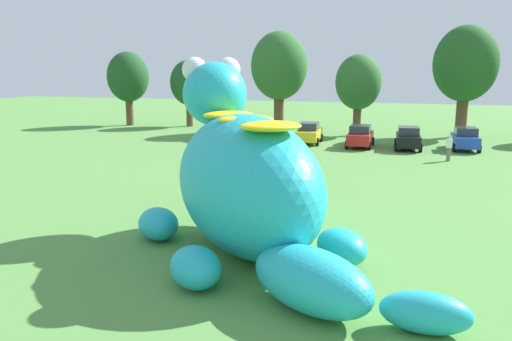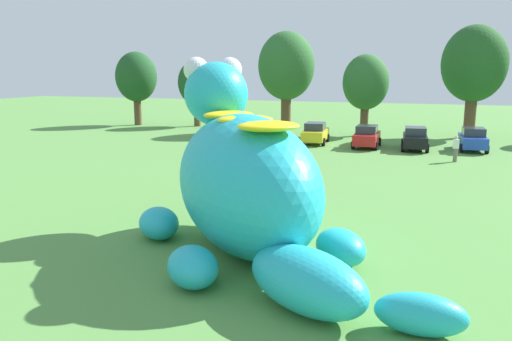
# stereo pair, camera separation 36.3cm
# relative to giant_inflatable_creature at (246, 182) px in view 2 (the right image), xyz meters

# --- Properties ---
(ground_plane) EXTENTS (160.00, 160.00, 0.00)m
(ground_plane) POSITION_rel_giant_inflatable_creature_xyz_m (-0.61, 0.41, -2.33)
(ground_plane) COLOR #568E42
(giant_inflatable_creature) EXTENTS (11.21, 9.75, 6.38)m
(giant_inflatable_creature) POSITION_rel_giant_inflatable_creature_xyz_m (0.00, 0.00, 0.00)
(giant_inflatable_creature) COLOR #23B2C6
(giant_inflatable_creature) RESTS_ON ground
(car_green) EXTENTS (2.38, 4.30, 1.72)m
(car_green) POSITION_rel_giant_inflatable_creature_xyz_m (-11.53, 25.25, -1.47)
(car_green) COLOR #1E7238
(car_green) RESTS_ON ground
(car_orange) EXTENTS (2.17, 4.21, 1.72)m
(car_orange) POSITION_rel_giant_inflatable_creature_xyz_m (-7.72, 25.26, -1.47)
(car_orange) COLOR orange
(car_orange) RESTS_ON ground
(car_yellow) EXTENTS (2.16, 4.21, 1.72)m
(car_yellow) POSITION_rel_giant_inflatable_creature_xyz_m (-3.55, 25.32, -1.47)
(car_yellow) COLOR yellow
(car_yellow) RESTS_ON ground
(car_red) EXTENTS (1.99, 4.13, 1.72)m
(car_red) POSITION_rel_giant_inflatable_creature_xyz_m (0.68, 24.56, -1.47)
(car_red) COLOR red
(car_red) RESTS_ON ground
(car_black) EXTENTS (2.16, 4.21, 1.72)m
(car_black) POSITION_rel_giant_inflatable_creature_xyz_m (4.24, 24.57, -1.47)
(car_black) COLOR black
(car_black) RESTS_ON ground
(car_blue) EXTENTS (2.11, 4.19, 1.72)m
(car_blue) POSITION_rel_giant_inflatable_creature_xyz_m (8.30, 25.58, -1.47)
(car_blue) COLOR #2347B7
(car_blue) RESTS_ON ground
(tree_far_left) EXTENTS (4.41, 4.41, 7.83)m
(tree_far_left) POSITION_rel_giant_inflatable_creature_xyz_m (-25.05, 32.91, 2.79)
(tree_far_left) COLOR brown
(tree_far_left) RESTS_ON ground
(tree_left) EXTENTS (3.91, 3.91, 6.94)m
(tree_left) POSITION_rel_giant_inflatable_creature_xyz_m (-18.43, 33.99, 2.21)
(tree_left) COLOR brown
(tree_left) RESTS_ON ground
(tree_mid_left) EXTENTS (5.35, 5.35, 9.50)m
(tree_mid_left) POSITION_rel_giant_inflatable_creature_xyz_m (-8.08, 32.21, 3.88)
(tree_mid_left) COLOR brown
(tree_mid_left) RESTS_ON ground
(tree_centre_left) EXTENTS (4.11, 4.11, 7.30)m
(tree_centre_left) POSITION_rel_giant_inflatable_creature_xyz_m (-0.53, 31.76, 2.44)
(tree_centre_left) COLOR brown
(tree_centre_left) RESTS_ON ground
(tree_centre) EXTENTS (5.48, 5.48, 9.73)m
(tree_centre) POSITION_rel_giant_inflatable_creature_xyz_m (8.42, 33.40, 4.03)
(tree_centre) COLOR brown
(tree_centre) RESTS_ON ground
(spectator_near_inflatable) EXTENTS (0.38, 0.26, 1.71)m
(spectator_near_inflatable) POSITION_rel_giant_inflatable_creature_xyz_m (0.90, 4.45, -1.48)
(spectator_near_inflatable) COLOR black
(spectator_near_inflatable) RESTS_ON ground
(spectator_mid_field) EXTENTS (0.38, 0.26, 1.71)m
(spectator_mid_field) POSITION_rel_giant_inflatable_creature_xyz_m (6.98, 20.10, -1.48)
(spectator_mid_field) COLOR #726656
(spectator_mid_field) RESTS_ON ground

